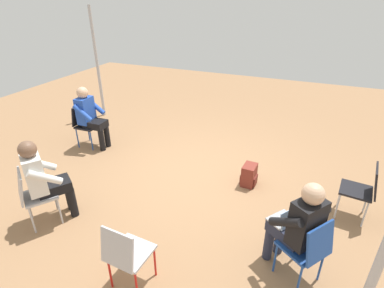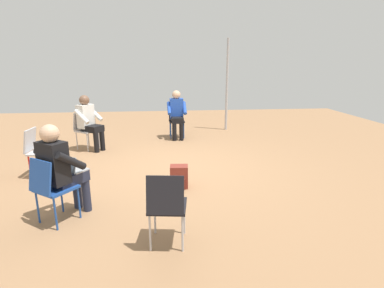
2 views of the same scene
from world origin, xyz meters
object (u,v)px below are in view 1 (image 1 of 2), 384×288
chair_north (85,123)px  chair_west (126,253)px  chair_southwest (308,247)px  chair_northwest (33,193)px  person_in_white (44,177)px  chair_south (363,188)px  backpack_near_laptop_user (249,176)px  person_with_laptop (298,223)px  person_in_blue (90,115)px

chair_north → chair_west: bearing=44.9°
chair_north → chair_southwest: size_ratio=1.00×
chair_southwest → chair_northwest: same height
person_in_white → chair_south: bearing=57.6°
chair_west → backpack_near_laptop_user: 2.53m
person_with_laptop → person_in_blue: size_ratio=1.00×
person_in_white → person_in_blue: bearing=148.9°
chair_west → person_in_blue: 3.56m
chair_southwest → person_in_white: 3.31m
person_with_laptop → person_in_white: same height
person_in_white → chair_west: bearing=16.8°
chair_north → person_with_laptop: bearing=67.1°
chair_north → person_with_laptop: (-1.64, -4.23, 0.20)m
person_in_blue → backpack_near_laptop_user: bearing=85.8°
chair_northwest → person_in_white: person_in_white is taller
chair_south → person_in_white: size_ratio=0.69×
chair_south → backpack_near_laptop_user: (0.22, 1.58, -0.34)m
chair_west → person_with_laptop: (0.89, -1.56, 0.20)m
person_in_blue → chair_southwest: bearing=65.8°
chair_west → person_in_blue: (2.53, 2.50, 0.20)m
person_in_blue → backpack_near_laptop_user: 3.29m
chair_west → chair_northwest: same height
chair_west → chair_south: bearing=47.2°
backpack_near_laptop_user → chair_southwest: bearing=-149.2°
chair_north → backpack_near_laptop_user: (-0.14, -3.41, -0.34)m
chair_north → chair_northwest: bearing=22.7°
chair_southwest → person_with_laptop: bearing=90.0°
chair_west → person_in_blue: size_ratio=0.69×
chair_northwest → chair_south: bearing=58.8°
chair_south → person_with_laptop: (-1.28, 0.76, 0.20)m
person_in_white → backpack_near_laptop_user: 3.04m
chair_west → person_in_blue: person_in_blue is taller
chair_south → chair_southwest: bearing=163.2°
backpack_near_laptop_user → person_in_white: bearing=128.7°
chair_north → chair_southwest: bearing=66.6°
chair_southwest → person_in_white: bearing=130.6°
chair_south → backpack_near_laptop_user: chair_south is taller
chair_southwest → backpack_near_laptop_user: size_ratio=2.36×
chair_north → chair_west: size_ratio=1.00×
chair_south → chair_northwest: 4.39m
person_with_laptop → backpack_near_laptop_user: person_with_laptop is taller
person_with_laptop → backpack_near_laptop_user: 1.79m
chair_west → backpack_near_laptop_user: (2.39, -0.74, -0.34)m
person_in_white → person_with_laptop: bearing=41.4°
chair_northwest → person_in_blue: person_in_blue is taller
chair_northwest → person_with_laptop: (0.51, -3.25, 0.20)m
person_in_blue → person_in_white: size_ratio=1.00×
person_in_blue → person_with_laptop: bearing=66.3°
chair_south → person_in_white: person_in_white is taller
chair_north → person_in_white: person_in_white is taller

